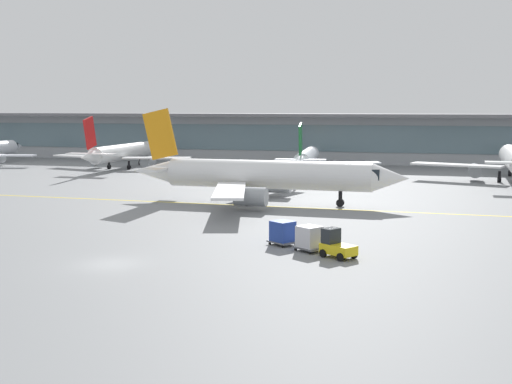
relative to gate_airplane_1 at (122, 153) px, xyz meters
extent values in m
plane|color=gray|center=(32.37, -66.69, -2.83)|extent=(400.00, 400.00, 0.00)
cube|color=yellow|center=(35.88, -37.33, -2.83)|extent=(110.00, 1.67, 0.01)
cube|color=#9EA3A8|center=(32.37, 22.79, 1.67)|extent=(207.53, 8.00, 9.00)
cube|color=slate|center=(32.37, 18.71, 2.12)|extent=(199.23, 0.16, 5.04)
cube|color=slate|center=(32.37, 21.29, 6.47)|extent=(215.83, 11.00, 0.60)
cone|color=silver|center=(-29.25, 11.19, 0.04)|extent=(2.79, 3.46, 2.65)
cube|color=black|center=(-29.34, 8.96, 0.39)|extent=(2.28, 2.60, 0.98)
cube|color=silver|center=(-22.67, -2.47, -0.73)|extent=(11.79, 5.27, 0.23)
cylinder|color=black|center=(-29.45, 6.50, -2.09)|extent=(0.36, 0.36, 1.48)
cylinder|color=black|center=(-29.45, 6.50, -2.46)|extent=(0.48, 0.76, 0.74)
cylinder|color=white|center=(0.00, 0.37, 0.09)|extent=(2.93, 20.47, 2.84)
cone|color=white|center=(-0.05, 12.30, 0.09)|extent=(2.71, 3.42, 2.70)
cube|color=black|center=(-0.04, 10.03, 0.45)|extent=(2.23, 2.57, 0.99)
cone|color=white|center=(0.05, -12.14, 0.09)|extent=(2.43, 4.56, 2.42)
cube|color=white|center=(-7.27, -1.34, -0.69)|extent=(11.99, 5.76, 0.23)
cylinder|color=#999EA3|center=(-4.93, -0.07, -1.48)|extent=(1.77, 3.02, 1.76)
cube|color=white|center=(7.28, -1.27, -0.69)|extent=(11.98, 5.85, 0.23)
cylinder|color=#999EA3|center=(4.93, -0.03, -1.48)|extent=(1.77, 3.02, 1.76)
cube|color=red|center=(0.05, -11.23, 3.94)|extent=(0.32, 3.83, 5.35)
cube|color=white|center=(-2.04, -10.90, 0.52)|extent=(4.19, 2.02, 0.20)
cube|color=white|center=(2.14, -10.88, 0.52)|extent=(4.19, 2.02, 0.20)
cylinder|color=black|center=(-0.03, 7.53, -2.08)|extent=(0.37, 0.37, 1.50)
cylinder|color=black|center=(-0.03, 7.53, -2.46)|extent=(0.46, 0.75, 0.75)
cylinder|color=black|center=(-1.92, -1.31, -2.08)|extent=(0.37, 0.37, 1.50)
cylinder|color=black|center=(-1.92, -1.31, -2.46)|extent=(0.46, 0.75, 0.75)
cylinder|color=black|center=(1.93, -1.30, -2.08)|extent=(0.37, 0.37, 1.50)
cylinder|color=black|center=(1.93, -1.30, -2.46)|extent=(0.46, 0.75, 0.75)
cylinder|color=silver|center=(33.38, 0.27, -0.16)|extent=(4.41, 18.86, 2.60)
cone|color=silver|center=(32.31, 11.13, -0.16)|extent=(2.76, 3.34, 2.47)
cube|color=black|center=(32.51, 9.06, 0.17)|extent=(2.24, 2.52, 0.91)
cone|color=silver|center=(34.49, -11.10, -0.16)|extent=(2.60, 4.35, 2.21)
cube|color=silver|center=(26.91, -1.89, -0.87)|extent=(10.96, 4.34, 0.21)
cylinder|color=#999EA3|center=(28.93, -0.55, -1.59)|extent=(1.86, 2.89, 1.60)
cube|color=silver|center=(40.14, -0.60, -0.87)|extent=(10.84, 6.22, 0.21)
cylinder|color=#999EA3|center=(37.90, 0.33, -1.59)|extent=(1.86, 2.89, 1.60)
cube|color=#19662D|center=(34.41, -10.27, 3.35)|extent=(0.62, 3.51, 4.89)
cube|color=silver|center=(32.48, -10.15, 0.23)|extent=(3.98, 2.20, 0.18)
cube|color=silver|center=(36.28, -9.78, 0.23)|extent=(3.98, 2.20, 0.18)
cylinder|color=black|center=(32.74, 6.79, -2.14)|extent=(0.34, 0.34, 1.37)
cylinder|color=black|center=(32.74, 6.79, -2.49)|extent=(0.49, 0.73, 0.69)
cylinder|color=black|center=(31.78, -1.42, -2.14)|extent=(0.34, 0.34, 1.37)
cylinder|color=black|center=(31.78, -1.42, -2.49)|extent=(0.49, 0.73, 0.69)
cylinder|color=black|center=(35.27, -1.07, -2.14)|extent=(0.34, 0.34, 1.37)
cylinder|color=black|center=(35.27, -1.07, -2.49)|extent=(0.49, 0.73, 0.69)
cone|color=white|center=(65.49, 9.52, 0.46)|extent=(3.12, 3.90, 3.04)
cube|color=black|center=(65.43, 6.97, 0.86)|extent=(2.56, 2.93, 1.12)
cube|color=white|center=(56.97, -5.60, -0.42)|extent=(13.46, 6.79, 0.26)
cylinder|color=#999EA3|center=(59.64, -4.25, -1.31)|extent=(2.05, 3.43, 1.97)
cube|color=white|center=(62.57, -16.51, 0.94)|extent=(4.75, 2.36, 0.23)
cylinder|color=black|center=(65.37, 4.16, -1.99)|extent=(0.41, 0.41, 1.69)
cylinder|color=black|center=(65.37, 4.16, -2.41)|extent=(0.54, 0.86, 0.85)
cylinder|color=black|center=(62.99, -5.73, -1.99)|extent=(0.41, 0.41, 1.69)
cylinder|color=black|center=(62.99, -5.73, -2.41)|extent=(0.54, 0.86, 0.85)
cylinder|color=white|center=(35.88, -35.33, 0.50)|extent=(23.38, 3.52, 3.24)
cone|color=white|center=(49.49, -35.50, 0.50)|extent=(3.93, 3.13, 3.08)
cube|color=black|center=(46.90, -35.47, 0.91)|extent=(2.95, 2.56, 1.13)
cone|color=white|center=(21.62, -35.16, 0.50)|extent=(5.22, 2.82, 2.76)
cube|color=white|center=(34.07, -27.02, -0.39)|extent=(6.76, 13.66, 0.27)
cylinder|color=#999EA3|center=(35.47, -29.70, -1.29)|extent=(3.46, 2.04, 2.00)
cube|color=white|center=(33.87, -43.60, -0.39)|extent=(6.48, 13.68, 0.27)
cylinder|color=#999EA3|center=(35.34, -40.95, -1.29)|extent=(3.46, 2.04, 2.00)
cube|color=orange|center=(22.65, -35.18, 4.89)|extent=(4.37, 0.40, 6.10)
cube|color=white|center=(23.06, -32.80, 0.99)|extent=(2.34, 4.79, 0.23)
cube|color=white|center=(23.01, -37.56, 0.99)|extent=(2.34, 4.79, 0.23)
cylinder|color=black|center=(44.05, -35.43, -1.97)|extent=(0.42, 0.42, 1.72)
cylinder|color=black|center=(44.05, -35.43, -2.40)|extent=(0.86, 0.53, 0.86)
cylinder|color=black|center=(34.00, -33.12, -1.97)|extent=(0.42, 0.42, 1.72)
cylinder|color=black|center=(34.00, -33.12, -2.40)|extent=(0.86, 0.53, 0.86)
cylinder|color=black|center=(33.95, -37.50, -1.97)|extent=(0.42, 0.42, 1.72)
cylinder|color=black|center=(33.95, -37.50, -2.40)|extent=(0.86, 0.53, 0.86)
cube|color=yellow|center=(47.51, -60.59, -2.18)|extent=(2.94, 2.62, 0.70)
cube|color=#1E2328|center=(46.89, -60.17, -1.28)|extent=(1.44, 1.53, 1.10)
cylinder|color=black|center=(48.61, -60.49, -2.53)|extent=(0.62, 0.52, 0.60)
cylinder|color=black|center=(47.82, -61.65, -2.53)|extent=(0.62, 0.52, 0.60)
cylinder|color=black|center=(47.20, -59.54, -2.53)|extent=(0.62, 0.52, 0.60)
cylinder|color=black|center=(46.41, -60.70, -2.53)|extent=(0.62, 0.52, 0.60)
cube|color=#595B60|center=(45.04, -58.92, -2.55)|extent=(2.64, 2.50, 0.12)
cube|color=silver|center=(45.04, -58.92, -1.69)|extent=(2.17, 2.14, 1.60)
cylinder|color=black|center=(46.05, -58.76, -2.72)|extent=(0.24, 0.21, 0.22)
cylinder|color=black|center=(45.27, -59.92, -2.72)|extent=(0.24, 0.21, 0.22)
cylinder|color=black|center=(44.81, -57.92, -2.72)|extent=(0.24, 0.21, 0.22)
cylinder|color=black|center=(44.02, -59.08, -2.72)|extent=(0.24, 0.21, 0.22)
cube|color=#595B60|center=(42.57, -57.24, -2.55)|extent=(2.64, 2.50, 0.12)
cube|color=navy|center=(42.57, -57.24, -1.69)|extent=(2.17, 2.14, 1.60)
cylinder|color=black|center=(43.58, -57.08, -2.72)|extent=(0.24, 0.21, 0.22)
cylinder|color=black|center=(42.80, -58.24, -2.72)|extent=(0.24, 0.21, 0.22)
cylinder|color=black|center=(42.34, -56.24, -2.72)|extent=(0.24, 0.21, 0.22)
cylinder|color=black|center=(41.55, -57.40, -2.72)|extent=(0.24, 0.21, 0.22)
camera|label=1|loc=(54.29, -108.17, 8.11)|focal=46.91mm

